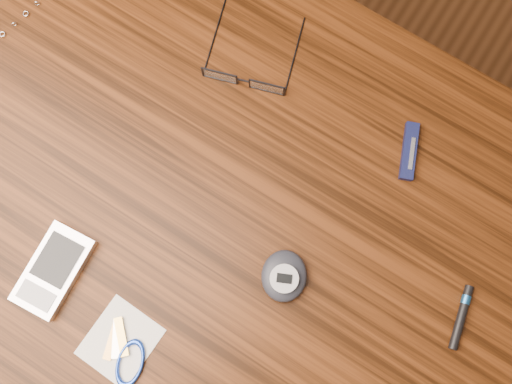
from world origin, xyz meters
TOP-DOWN VIEW (x-y plane):
  - ground at (0.00, 0.00)m, footprint 3.80×3.80m
  - desk at (0.00, 0.00)m, footprint 1.00×0.70m
  - eyeglasses at (-0.07, 0.16)m, footprint 0.15×0.15m
  - pda_phone at (-0.13, -0.19)m, footprint 0.07×0.12m
  - pedometer at (0.12, -0.04)m, footprint 0.08×0.09m
  - notepad_keys at (0.00, -0.23)m, footprint 0.10×0.09m
  - pocket_knife at (0.18, 0.19)m, footprint 0.05×0.08m
  - black_blue_pen at (0.34, 0.04)m, footprint 0.03×0.08m

SIDE VIEW (x-z plane):
  - ground at x=0.00m, z-range 0.00..0.00m
  - desk at x=0.00m, z-range 0.27..1.02m
  - notepad_keys at x=0.00m, z-range 0.75..0.76m
  - pocket_knife at x=0.18m, z-range 0.75..0.76m
  - black_blue_pen at x=0.34m, z-range 0.75..0.76m
  - pda_phone at x=-0.13m, z-range 0.75..0.77m
  - eyeglasses at x=-0.07m, z-range 0.75..0.77m
  - pedometer at x=0.12m, z-range 0.75..0.78m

